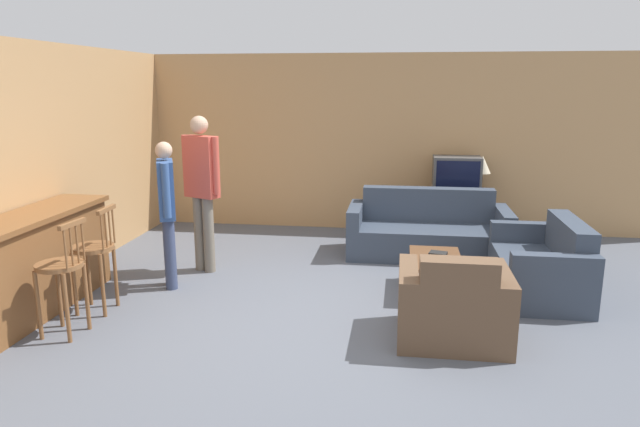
{
  "coord_description": "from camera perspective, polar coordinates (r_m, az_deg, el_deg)",
  "views": [
    {
      "loc": [
        0.65,
        -4.89,
        2.16
      ],
      "look_at": [
        -0.16,
        0.81,
        0.85
      ],
      "focal_mm": 32.0,
      "sensor_mm": 36.0,
      "label": 1
    }
  ],
  "objects": [
    {
      "name": "person_by_counter",
      "position": [
        6.24,
        -15.04,
        0.69
      ],
      "size": [
        0.31,
        0.49,
        1.58
      ],
      "color": "#384260",
      "rests_on": "ground_plane"
    },
    {
      "name": "tv",
      "position": [
        8.26,
        13.49,
        3.75
      ],
      "size": [
        0.66,
        0.41,
        0.52
      ],
      "color": "#4C4C4C",
      "rests_on": "tv_unit"
    },
    {
      "name": "wall_left",
      "position": [
        7.31,
        -23.17,
        5.03
      ],
      "size": [
        0.08,
        8.62,
        2.6
      ],
      "color": "tan",
      "rests_on": "ground_plane"
    },
    {
      "name": "person_by_window",
      "position": [
        6.68,
        -11.74,
        2.92
      ],
      "size": [
        0.5,
        0.31,
        1.81
      ],
      "color": "#756B5B",
      "rests_on": "ground_plane"
    },
    {
      "name": "ground_plane",
      "position": [
        5.38,
        0.47,
        -10.83
      ],
      "size": [
        24.0,
        24.0,
        0.0
      ],
      "primitive_type": "plane",
      "color": "#565B66"
    },
    {
      "name": "couch_far",
      "position": [
        7.47,
        10.71,
        -1.89
      ],
      "size": [
        2.02,
        0.88,
        0.83
      ],
      "color": "#384251",
      "rests_on": "ground_plane"
    },
    {
      "name": "bar_chair_mid",
      "position": [
        5.87,
        -21.61,
        -3.91
      ],
      "size": [
        0.41,
        0.41,
        1.03
      ],
      "color": "brown",
      "rests_on": "ground_plane"
    },
    {
      "name": "bar_counter",
      "position": [
        5.99,
        -27.49,
        -4.86
      ],
      "size": [
        0.55,
        2.29,
        0.97
      ],
      "color": "brown",
      "rests_on": "ground_plane"
    },
    {
      "name": "tv_unit",
      "position": [
        8.37,
        13.28,
        -0.2
      ],
      "size": [
        0.97,
        0.52,
        0.65
      ],
      "color": "#513823",
      "rests_on": "ground_plane"
    },
    {
      "name": "table_lamp",
      "position": [
        8.28,
        15.93,
        4.59
      ],
      "size": [
        0.24,
        0.24,
        0.54
      ],
      "color": "brown",
      "rests_on": "tv_unit"
    },
    {
      "name": "coffee_table",
      "position": [
        6.13,
        11.46,
        -4.89
      ],
      "size": [
        0.53,
        0.88,
        0.38
      ],
      "color": "brown",
      "rests_on": "ground_plane"
    },
    {
      "name": "wall_back",
      "position": [
        8.58,
        3.73,
        7.04
      ],
      "size": [
        9.4,
        0.08,
        2.6
      ],
      "color": "tan",
      "rests_on": "ground_plane"
    },
    {
      "name": "loveseat_right",
      "position": [
        6.44,
        21.37,
        -4.99
      ],
      "size": [
        0.81,
        1.44,
        0.79
      ],
      "color": "#384251",
      "rests_on": "ground_plane"
    },
    {
      "name": "book_on_table",
      "position": [
        6.21,
        11.73,
        -3.94
      ],
      "size": [
        0.21,
        0.18,
        0.03
      ],
      "color": "black",
      "rests_on": "coffee_table"
    },
    {
      "name": "armchair_near",
      "position": [
        5.06,
        13.19,
        -9.16
      ],
      "size": [
        0.94,
        0.84,
        0.81
      ],
      "color": "brown",
      "rests_on": "ground_plane"
    },
    {
      "name": "bar_chair_near",
      "position": [
        5.42,
        -24.43,
        -5.5
      ],
      "size": [
        0.43,
        0.43,
        1.03
      ],
      "color": "brown",
      "rests_on": "ground_plane"
    }
  ]
}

